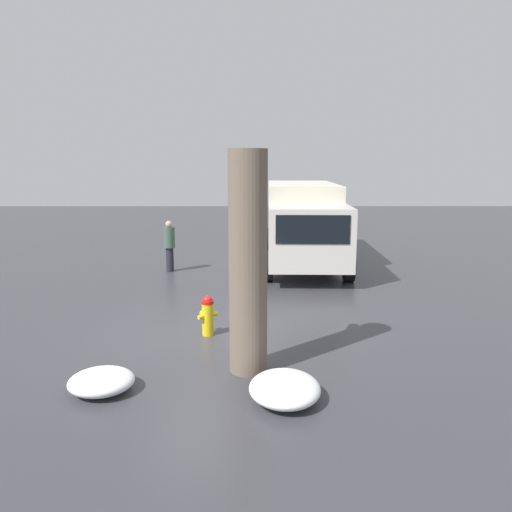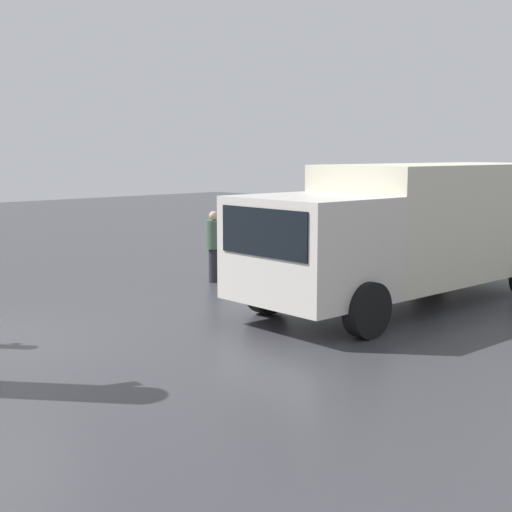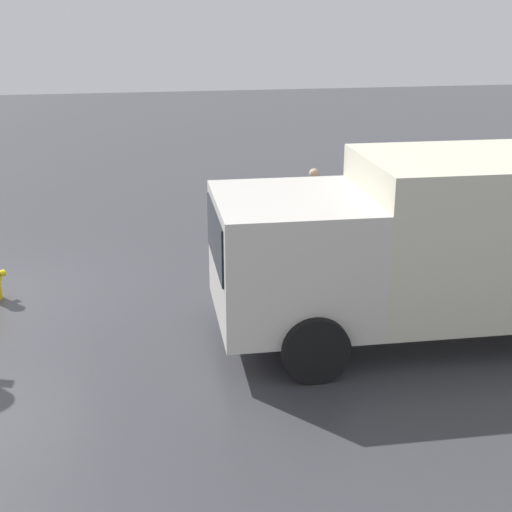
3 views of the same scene
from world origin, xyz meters
name	(u,v)px [view 3 (image 3 of 3)]	position (x,y,z in m)	size (l,w,h in m)	color
delivery_truck	(486,236)	(7.37, -2.56, 1.48)	(7.62, 2.76, 2.67)	beige
pedestrian	(313,204)	(5.94, 1.74, 0.87)	(0.35, 0.35, 1.60)	#23232D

